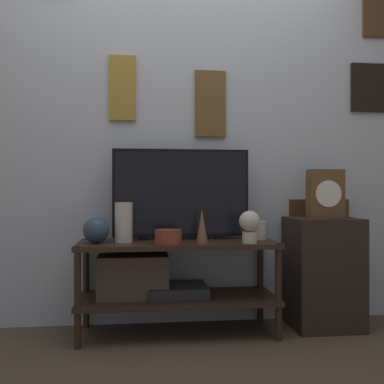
# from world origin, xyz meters

# --- Properties ---
(ground_plane) EXTENTS (12.00, 12.00, 0.00)m
(ground_plane) POSITION_xyz_m (0.00, 0.00, 0.00)
(ground_plane) COLOR #4C3D2D
(wall_back) EXTENTS (6.40, 0.08, 2.70)m
(wall_back) POSITION_xyz_m (0.01, 0.55, 1.35)
(wall_back) COLOR #B2BCC6
(wall_back) RESTS_ON ground_plane
(media_console) EXTENTS (1.23, 0.46, 0.58)m
(media_console) POSITION_xyz_m (-0.11, 0.27, 0.36)
(media_console) COLOR black
(media_console) RESTS_ON ground_plane
(television) EXTENTS (0.88, 0.05, 0.59)m
(television) POSITION_xyz_m (0.03, 0.37, 0.88)
(television) COLOR black
(television) RESTS_ON media_console
(vase_round_glass) EXTENTS (0.16, 0.16, 0.16)m
(vase_round_glass) POSITION_xyz_m (-0.50, 0.24, 0.66)
(vase_round_glass) COLOR #2D4251
(vase_round_glass) RESTS_ON media_console
(vase_slim_bronze) EXTENTS (0.07, 0.07, 0.21)m
(vase_slim_bronze) POSITION_xyz_m (0.14, 0.18, 0.68)
(vase_slim_bronze) COLOR brown
(vase_slim_bronze) RESTS_ON media_console
(vase_wide_bowl) EXTENTS (0.16, 0.16, 0.09)m
(vase_wide_bowl) POSITION_xyz_m (-0.07, 0.15, 0.62)
(vase_wide_bowl) COLOR brown
(vase_wide_bowl) RESTS_ON media_console
(vase_tall_ceramic) EXTENTS (0.11, 0.11, 0.25)m
(vase_tall_ceramic) POSITION_xyz_m (-0.33, 0.26, 0.70)
(vase_tall_ceramic) COLOR beige
(vase_tall_ceramic) RESTS_ON media_console
(candle_jar) EXTENTS (0.08, 0.08, 0.12)m
(candle_jar) POSITION_xyz_m (0.55, 0.32, 0.64)
(candle_jar) COLOR #C1B29E
(candle_jar) RESTS_ON media_console
(decorative_bust) EXTENTS (0.13, 0.13, 0.20)m
(decorative_bust) POSITION_xyz_m (0.42, 0.13, 0.69)
(decorative_bust) COLOR beige
(decorative_bust) RESTS_ON media_console
(side_table) EXTENTS (0.43, 0.40, 0.72)m
(side_table) POSITION_xyz_m (0.96, 0.31, 0.36)
(side_table) COLOR black
(side_table) RESTS_ON ground_plane
(mantel_clock) EXTENTS (0.23, 0.11, 0.32)m
(mantel_clock) POSITION_xyz_m (0.98, 0.30, 0.87)
(mantel_clock) COLOR brown
(mantel_clock) RESTS_ON side_table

